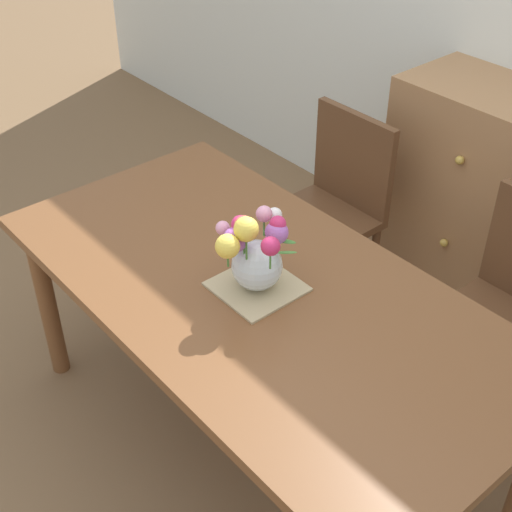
% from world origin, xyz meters
% --- Properties ---
extents(ground_plane, '(12.00, 12.00, 0.00)m').
position_xyz_m(ground_plane, '(0.00, 0.00, 0.00)').
color(ground_plane, brown).
extents(dining_table, '(1.81, 0.92, 0.74)m').
position_xyz_m(dining_table, '(0.00, 0.00, 0.66)').
color(dining_table, brown).
rests_on(dining_table, ground_plane).
extents(chair_left, '(0.42, 0.42, 0.90)m').
position_xyz_m(chair_left, '(-0.45, 0.80, 0.52)').
color(chair_left, brown).
rests_on(chair_left, ground_plane).
extents(placemat, '(0.25, 0.25, 0.01)m').
position_xyz_m(placemat, '(-0.00, -0.01, 0.75)').
color(placemat, tan).
rests_on(placemat, dining_table).
extents(flower_vase, '(0.26, 0.29, 0.28)m').
position_xyz_m(flower_vase, '(-0.00, -0.02, 0.88)').
color(flower_vase, silver).
rests_on(flower_vase, placemat).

